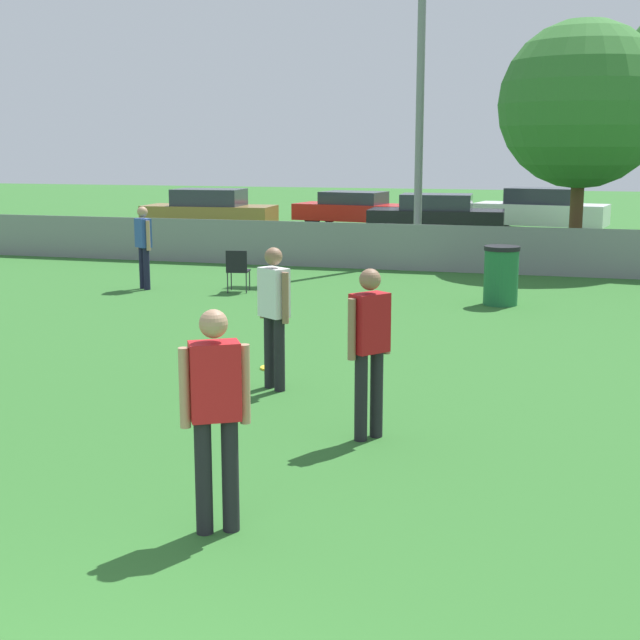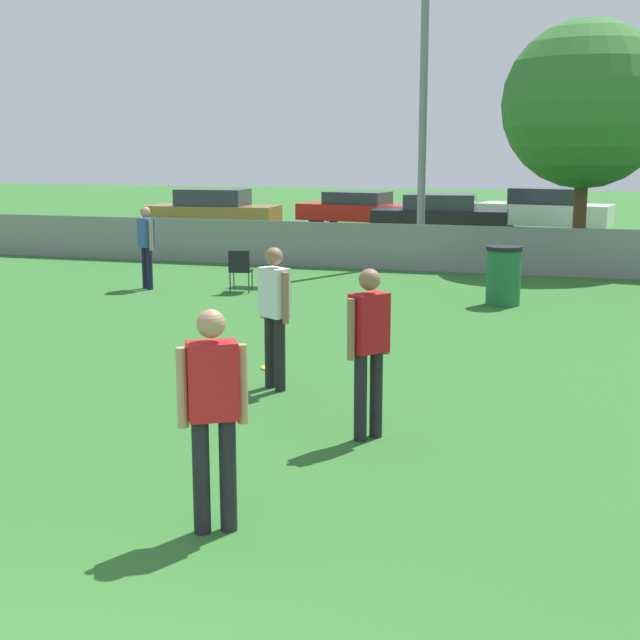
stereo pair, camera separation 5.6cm
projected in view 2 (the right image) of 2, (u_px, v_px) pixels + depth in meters
name	position (u px, v px, depth m)	size (l,w,h in m)	color
fence_backline	(474.00, 249.00, 20.61)	(26.44, 0.07, 1.21)	gray
light_pole	(425.00, 21.00, 21.59)	(0.90, 0.36, 10.19)	gray
tree_near_pole	(586.00, 105.00, 21.37)	(4.02, 4.02, 5.90)	brown
player_thrower_red	(369.00, 342.00, 8.77)	(0.40, 0.44, 1.72)	black
player_receiver_white	(275.00, 308.00, 10.60)	(0.45, 0.39, 1.72)	black
player_defender_red	(213.00, 406.00, 6.60)	(0.47, 0.37, 1.72)	black
spectator_in_blue	(146.00, 242.00, 18.22)	(0.43, 0.38, 1.70)	#191933
frisbee_disc	(272.00, 368.00, 11.77)	(0.30, 0.30, 0.03)	yellow
folding_chair_sideline	(240.00, 268.00, 17.88)	(0.50, 0.50, 0.86)	#333338
trash_bin	(503.00, 275.00, 16.43)	(0.66, 0.66, 1.09)	#1E6638
parked_car_tan	(213.00, 212.00, 30.55)	(4.56, 2.02, 1.48)	black
parked_car_red	(357.00, 209.00, 33.19)	(4.54, 2.42, 1.26)	black
parked_car_dark	(440.00, 216.00, 29.32)	(4.50, 2.00, 1.37)	black
parked_car_white	(545.00, 210.00, 31.56)	(4.76, 2.49, 1.46)	black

